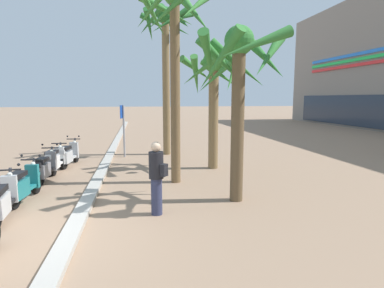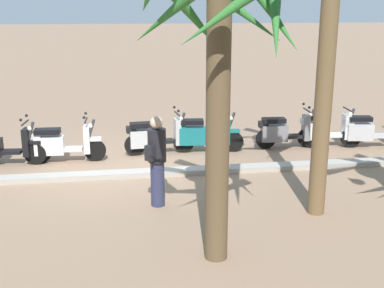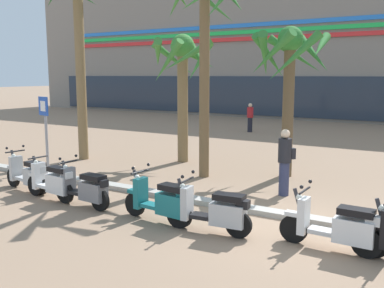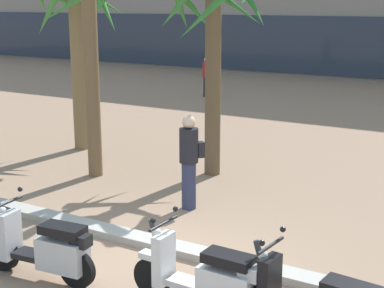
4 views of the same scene
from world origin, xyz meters
name	(u,v)px [view 3 (image 3 of 4)]	position (x,y,z in m)	size (l,w,h in m)	color
ground_plane	(288,228)	(0.00, 0.00, 0.00)	(200.00, 200.00, 0.00)	#93755B
curb_strip	(297,217)	(0.00, 0.57, 0.06)	(60.00, 0.36, 0.12)	#ADA89E
mall_facade_backdrop	(375,37)	(-2.94, 27.23, 5.89)	(57.22, 11.93, 11.80)	gray
scooter_silver_last_in_row	(29,175)	(-6.87, -0.86, 0.46)	(1.86, 0.62, 1.17)	black
scooter_white_mid_front	(53,182)	(-5.69, -1.09, 0.46)	(1.73, 0.56, 1.04)	black
scooter_grey_mid_centre	(85,189)	(-4.56, -1.12, 0.45)	(1.77, 0.56, 1.17)	black
scooter_teal_gap_after_mid	(162,201)	(-2.38, -1.08, 0.46)	(1.81, 0.56, 1.17)	black
scooter_silver_lead_nearest	(215,212)	(-1.13, -1.09, 0.45)	(1.80, 0.56, 1.17)	black
scooter_white_second_in_line	(337,227)	(1.13, -0.75, 0.45)	(1.82, 0.56, 1.17)	black
crossing_sign	(45,124)	(-8.61, 1.24, 1.50)	(0.59, 0.18, 2.40)	#939399
palm_tree_near_sign	(205,19)	(-3.74, 3.07, 4.68)	(2.51, 2.57, 6.14)	brown
palm_tree_by_mall_entrance	(79,15)	(-8.98, 3.29, 5.20)	(2.67, 2.65, 6.87)	olive
palm_tree_mid_walkway	(289,65)	(-1.63, 4.47, 3.39)	(2.39, 2.43, 4.51)	brown
palm_tree_far_corner	(183,68)	(-5.58, 4.78, 3.34)	(2.63, 2.52, 4.49)	olive
pedestrian_strolling_near_curb	(285,160)	(-0.93, 2.32, 0.92)	(0.41, 0.44, 1.73)	#2D3351
pedestrian_window_shopping	(250,117)	(-6.92, 13.71, 0.82)	(0.34, 0.34, 1.57)	black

